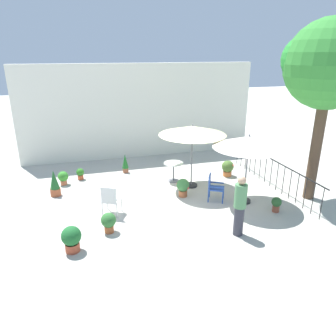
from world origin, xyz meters
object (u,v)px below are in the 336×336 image
(patio_chair_0, at_px, (110,199))
(potted_plant_0, at_px, (80,173))
(potted_plant_1, at_px, (125,163))
(potted_plant_2, at_px, (109,221))
(shade_tree, at_px, (330,65))
(patio_umbrella_1, at_px, (249,143))
(potted_plant_5, at_px, (228,168))
(patio_umbrella_0, at_px, (192,131))
(potted_plant_3, at_px, (63,177))
(potted_plant_8, at_px, (276,204))
(standing_person, at_px, (240,205))
(potted_plant_7, at_px, (55,184))
(patio_chair_1, at_px, (214,186))
(potted_plant_6, at_px, (183,187))
(potted_plant_4, at_px, (72,238))
(cafe_table_0, at_px, (173,168))

(patio_chair_0, bearing_deg, potted_plant_0, 104.29)
(potted_plant_1, height_order, potted_plant_2, potted_plant_1)
(potted_plant_0, xyz_separation_m, potted_plant_2, (0.63, -4.11, 0.08))
(shade_tree, bearing_deg, patio_chair_0, 175.14)
(shade_tree, relative_size, patio_umbrella_1, 2.46)
(potted_plant_5, bearing_deg, patio_umbrella_0, -161.17)
(potted_plant_2, distance_m, potted_plant_3, 3.95)
(potted_plant_0, height_order, potted_plant_5, potted_plant_5)
(potted_plant_0, distance_m, potted_plant_1, 1.78)
(potted_plant_8, bearing_deg, standing_person, -153.86)
(potted_plant_0, xyz_separation_m, potted_plant_7, (-0.85, -1.27, 0.19))
(potted_plant_5, bearing_deg, potted_plant_7, -179.31)
(patio_chair_0, xyz_separation_m, potted_plant_0, (-0.80, 3.15, -0.29))
(shade_tree, distance_m, patio_chair_1, 4.92)
(patio_umbrella_1, distance_m, potted_plant_6, 2.58)
(patio_chair_1, height_order, standing_person, standing_person)
(potted_plant_0, relative_size, potted_plant_6, 0.71)
(potted_plant_0, height_order, potted_plant_3, potted_plant_3)
(potted_plant_3, distance_m, potted_plant_4, 4.38)
(shade_tree, bearing_deg, potted_plant_5, 125.07)
(patio_umbrella_0, bearing_deg, potted_plant_6, -127.36)
(standing_person, bearing_deg, potted_plant_0, 127.21)
(potted_plant_0, xyz_separation_m, standing_person, (3.91, -5.15, 0.61))
(cafe_table_0, relative_size, potted_plant_6, 1.16)
(patio_umbrella_1, distance_m, potted_plant_3, 6.63)
(potted_plant_4, distance_m, potted_plant_6, 4.21)
(patio_umbrella_0, bearing_deg, potted_plant_7, 173.79)
(potted_plant_3, relative_size, potted_plant_7, 0.56)
(standing_person, bearing_deg, potted_plant_3, 133.32)
(shade_tree, height_order, potted_plant_2, shade_tree)
(patio_umbrella_0, height_order, patio_chair_1, patio_umbrella_0)
(patio_umbrella_1, bearing_deg, patio_chair_0, 175.95)
(patio_umbrella_0, xyz_separation_m, patio_chair_0, (-3.01, -1.37, -1.51))
(patio_chair_1, bearing_deg, potted_plant_8, -39.87)
(cafe_table_0, distance_m, potted_plant_4, 5.14)
(potted_plant_1, bearing_deg, potted_plant_8, -49.76)
(patio_chair_0, xyz_separation_m, standing_person, (3.11, -2.00, 0.32))
(cafe_table_0, relative_size, potted_plant_2, 1.26)
(patio_chair_1, bearing_deg, potted_plant_3, 150.34)
(shade_tree, xyz_separation_m, potted_plant_2, (-6.65, -0.41, -3.89))
(shade_tree, distance_m, potted_plant_1, 7.79)
(standing_person, bearing_deg, potted_plant_5, 67.85)
(shade_tree, height_order, potted_plant_6, shade_tree)
(patio_umbrella_1, bearing_deg, potted_plant_3, 151.20)
(potted_plant_8, relative_size, standing_person, 0.28)
(patio_umbrella_0, height_order, potted_plant_0, patio_umbrella_0)
(patio_chair_0, height_order, standing_person, standing_person)
(potted_plant_1, xyz_separation_m, potted_plant_7, (-2.60, -1.53, 0.03))
(patio_umbrella_1, relative_size, standing_person, 1.36)
(shade_tree, height_order, patio_umbrella_1, shade_tree)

